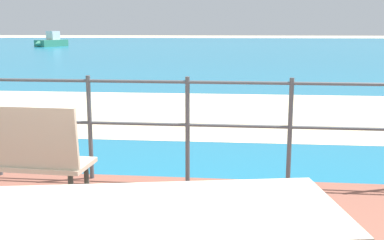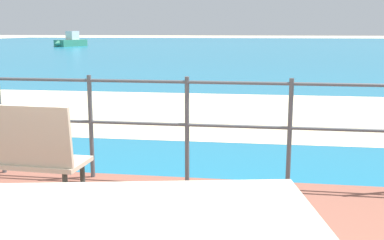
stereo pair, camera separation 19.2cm
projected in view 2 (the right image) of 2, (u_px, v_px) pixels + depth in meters
name	position (u px, v px, depth m)	size (l,w,h in m)	color
sea_water	(257.00, 47.00, 41.06)	(90.00, 90.00, 0.01)	#196B8E
beach_strip	(224.00, 112.00, 8.87)	(54.00, 4.93, 0.01)	beige
railing_fence	(187.00, 118.00, 4.53)	(5.94, 0.04, 1.05)	#4C5156
boat_far	(71.00, 41.00, 43.22)	(2.07, 3.95, 1.39)	#338466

